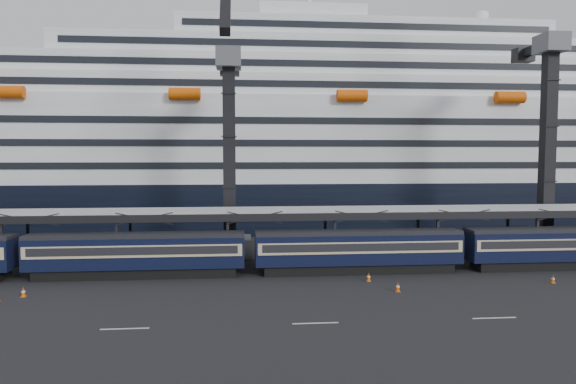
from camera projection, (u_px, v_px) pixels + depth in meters
name	position (u px, v px, depth m)	size (l,w,h in m)	color
ground	(494.00, 300.00, 38.22)	(260.00, 260.00, 0.00)	black
train	(394.00, 248.00, 47.59)	(133.05, 3.00, 4.05)	black
canopy	(428.00, 211.00, 51.76)	(130.00, 6.25, 5.53)	#9C9FA4
cruise_ship	(351.00, 146.00, 82.96)	(214.09, 28.84, 34.00)	black
crane_dark_near	(229.00, 145.00, 54.09)	(4.50, 17.75, 35.08)	#48494F
crane_dark_mid	(550.00, 132.00, 56.09)	(4.50, 18.24, 39.64)	#48494F
traffic_cone_b	(23.00, 292.00, 39.17)	(0.39, 0.39, 0.77)	#DA4F06
traffic_cone_c	(369.00, 277.00, 44.04)	(0.39, 0.39, 0.77)	#DA4F06
traffic_cone_d	(398.00, 287.00, 40.70)	(0.39, 0.39, 0.78)	#DA4F06
traffic_cone_e	(553.00, 279.00, 43.45)	(0.35, 0.35, 0.70)	#DA4F06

